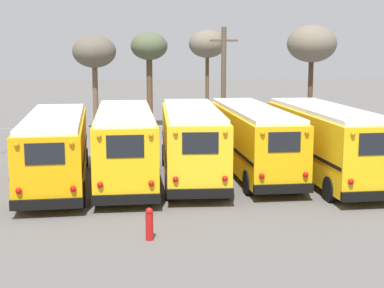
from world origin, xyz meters
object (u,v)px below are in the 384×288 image
at_px(school_bus_0, 55,147).
at_px(school_bus_3, 253,138).
at_px(school_bus_4, 325,141).
at_px(bare_tree_0, 94,53).
at_px(bare_tree_1, 207,45).
at_px(bare_tree_3, 312,45).
at_px(school_bus_1, 125,144).
at_px(school_bus_2, 192,141).
at_px(bare_tree_2, 149,49).
at_px(fire_hydrant, 149,224).
at_px(utility_pole, 224,81).

xyz_separation_m(school_bus_0, school_bus_3, (8.90, 1.36, 0.05)).
relative_size(school_bus_4, bare_tree_0, 1.54).
distance_m(bare_tree_1, bare_tree_3, 7.87).
relative_size(school_bus_3, bare_tree_3, 1.42).
bearing_deg(bare_tree_0, school_bus_1, -82.75).
distance_m(school_bus_3, bare_tree_3, 18.01).
distance_m(school_bus_0, school_bus_3, 9.01).
relative_size(school_bus_0, bare_tree_0, 1.53).
distance_m(school_bus_0, school_bus_4, 11.87).
xyz_separation_m(school_bus_3, bare_tree_0, (-7.96, 14.52, 3.77)).
height_order(school_bus_4, bare_tree_3, bare_tree_3).
bearing_deg(bare_tree_1, school_bus_0, -118.49).
bearing_deg(school_bus_3, bare_tree_3, 63.74).
relative_size(school_bus_4, bare_tree_3, 1.38).
bearing_deg(school_bus_0, bare_tree_3, 45.67).
bearing_deg(school_bus_2, school_bus_1, -172.33).
bearing_deg(bare_tree_2, bare_tree_1, -13.44).
distance_m(school_bus_2, fire_hydrant, 8.53).
bearing_deg(fire_hydrant, utility_pole, 74.29).
xyz_separation_m(school_bus_4, fire_hydrant, (-8.17, -7.54, -1.25)).
bearing_deg(school_bus_2, bare_tree_2, 94.02).
bearing_deg(fire_hydrant, bare_tree_2, 87.59).
height_order(bare_tree_1, bare_tree_2, bare_tree_1).
height_order(school_bus_1, school_bus_4, school_bus_4).
height_order(school_bus_0, utility_pole, utility_pole).
height_order(school_bus_2, bare_tree_3, bare_tree_3).
xyz_separation_m(bare_tree_3, fire_hydrant, (-12.93, -24.77, -5.53)).
bearing_deg(bare_tree_0, bare_tree_3, 4.21).
distance_m(school_bus_2, utility_pole, 12.45).
xyz_separation_m(school_bus_1, school_bus_4, (8.90, -0.19, 0.02)).
xyz_separation_m(school_bus_1, bare_tree_1, (5.84, 16.23, 4.26)).
relative_size(school_bus_3, fire_hydrant, 10.24).
relative_size(school_bus_1, bare_tree_2, 1.36).
relative_size(bare_tree_1, bare_tree_3, 0.95).
bearing_deg(utility_pole, school_bus_4, -78.37).
relative_size(utility_pole, bare_tree_2, 1.03).
bearing_deg(bare_tree_2, bare_tree_0, -160.94).
relative_size(school_bus_0, bare_tree_3, 1.37).
height_order(school_bus_1, bare_tree_2, bare_tree_2).
bearing_deg(school_bus_0, school_bus_3, 8.67).
distance_m(school_bus_3, fire_hydrant, 10.54).
distance_m(school_bus_3, bare_tree_2, 16.86).
distance_m(bare_tree_0, bare_tree_1, 7.88).
bearing_deg(school_bus_4, school_bus_2, 174.29).
bearing_deg(school_bus_1, school_bus_2, 7.67).
bearing_deg(utility_pole, school_bus_1, -117.44).
bearing_deg(bare_tree_1, school_bus_4, -79.43).
distance_m(school_bus_1, school_bus_4, 8.91).
distance_m(school_bus_0, school_bus_1, 2.97).
bearing_deg(bare_tree_1, school_bus_3, -89.63).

